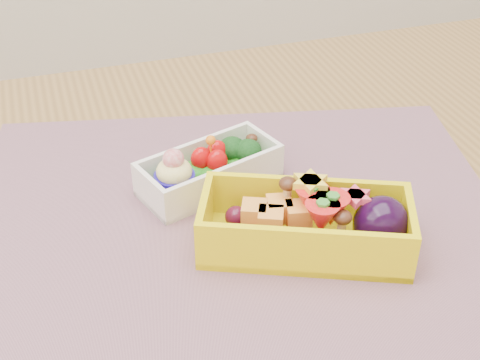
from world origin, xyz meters
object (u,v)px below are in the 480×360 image
object	(u,v)px
bento_white	(209,170)
table	(234,295)
placemat	(234,216)
bento_yellow	(310,224)

from	to	relation	value
bento_white	table	bearing A→B (deg)	-102.87
bento_white	placemat	bearing A→B (deg)	-98.18
table	placemat	world-z (taller)	placemat
table	bento_yellow	world-z (taller)	bento_yellow
table	bento_white	world-z (taller)	bento_white
table	bento_yellow	bearing A→B (deg)	-47.65
placemat	bento_white	world-z (taller)	bento_white
bento_white	bento_yellow	distance (m)	0.14
placemat	table	bearing A→B (deg)	-114.80
bento_white	bento_yellow	size ratio (longest dim) A/B	0.76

